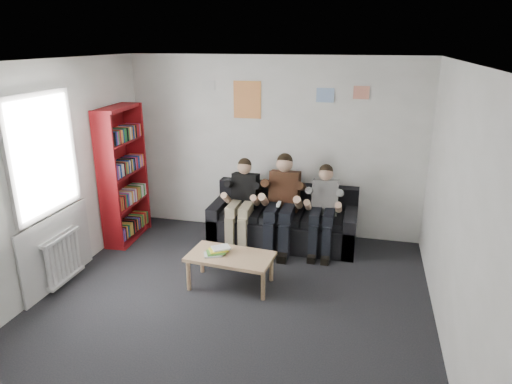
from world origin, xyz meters
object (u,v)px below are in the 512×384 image
sofa (284,223)px  person_middle (282,204)px  bookshelf (124,175)px  coffee_table (231,259)px  person_left (242,203)px  person_right (323,210)px

sofa → person_middle: size_ratio=1.56×
sofa → bookshelf: bookshelf is taller
coffee_table → sofa: bearing=74.9°
coffee_table → person_left: bearing=99.2°
person_right → coffee_table: bearing=-131.0°
person_left → person_right: 1.19m
person_right → person_middle: bearing=177.9°
sofa → coffee_table: bearing=-105.1°
bookshelf → coffee_table: (1.94, -1.00, -0.64)m
coffee_table → person_middle: 1.34m
bookshelf → coffee_table: bearing=-30.8°
person_left → person_right: (1.19, 0.00, -0.01)m
coffee_table → person_right: bearing=51.8°
person_middle → person_right: bearing=1.8°
bookshelf → person_left: bearing=4.7°
coffee_table → person_right: person_right is taller
person_middle → sofa: bearing=91.1°
sofa → bookshelf: bearing=-169.1°
coffee_table → person_left: (-0.20, 1.25, 0.27)m
sofa → person_right: bearing=-18.1°
coffee_table → person_middle: person_middle is taller
person_middle → person_right: 0.60m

